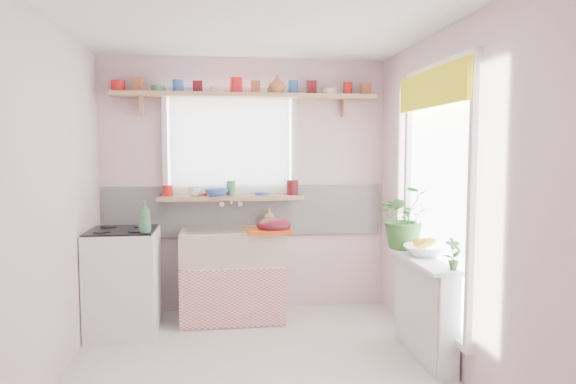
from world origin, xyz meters
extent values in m
plane|color=beige|center=(0.00, 0.00, 0.00)|extent=(3.20, 3.20, 0.00)
plane|color=white|center=(0.00, 0.00, 2.50)|extent=(3.20, 3.20, 0.00)
plane|color=silver|center=(0.00, 1.60, 1.25)|extent=(2.80, 0.00, 2.80)
plane|color=silver|center=(0.00, -1.60, 1.25)|extent=(2.80, 0.00, 2.80)
plane|color=silver|center=(-1.40, 0.00, 1.25)|extent=(0.00, 3.20, 3.20)
plane|color=silver|center=(1.40, 0.00, 1.25)|extent=(0.00, 3.20, 3.20)
cube|color=white|center=(0.00, 1.59, 1.00)|extent=(2.74, 0.03, 0.50)
cube|color=#C47F8A|center=(0.00, 1.58, 0.80)|extent=(2.74, 0.02, 0.12)
cube|color=white|center=(-0.15, 1.60, 1.65)|extent=(1.20, 0.01, 1.00)
cube|color=white|center=(-0.15, 1.53, 1.65)|extent=(1.15, 0.02, 0.95)
cube|color=white|center=(1.40, 0.20, 1.25)|extent=(0.01, 1.10, 1.90)
cube|color=yellow|center=(1.31, 0.20, 2.06)|extent=(0.03, 1.20, 0.28)
cube|color=white|center=(-0.15, 1.30, 0.28)|extent=(0.85, 0.55, 0.55)
cube|color=#E75143|center=(-0.15, 1.02, 0.28)|extent=(0.95, 0.02, 0.53)
cube|color=beige|center=(-0.15, 1.30, 0.70)|extent=(0.95, 0.55, 0.30)
cylinder|color=silver|center=(-0.15, 1.55, 1.10)|extent=(0.03, 0.22, 0.03)
cube|color=white|center=(-1.10, 1.05, 0.45)|extent=(0.58, 0.58, 0.90)
cube|color=black|center=(-1.10, 1.05, 0.91)|extent=(0.56, 0.56, 0.02)
cylinder|color=black|center=(-1.24, 0.91, 0.92)|extent=(0.14, 0.14, 0.01)
cylinder|color=black|center=(-0.96, 0.91, 0.92)|extent=(0.14, 0.14, 0.01)
cylinder|color=black|center=(-1.24, 1.19, 0.92)|extent=(0.14, 0.14, 0.01)
cylinder|color=black|center=(-0.96, 1.19, 0.92)|extent=(0.14, 0.14, 0.01)
cube|color=white|center=(1.30, 0.20, 0.38)|extent=(0.15, 0.90, 0.75)
cube|color=white|center=(1.27, 0.20, 0.76)|extent=(0.22, 0.95, 0.03)
cube|color=tan|center=(-0.15, 1.48, 1.14)|extent=(1.40, 0.22, 0.04)
cube|color=tan|center=(0.00, 1.47, 2.12)|extent=(2.52, 0.24, 0.04)
cylinder|color=red|center=(-1.18, 1.47, 2.20)|extent=(0.11, 0.11, 0.12)
cylinder|color=#A55133|center=(-1.00, 1.47, 2.20)|extent=(0.11, 0.11, 0.12)
cylinder|color=#3F7F4C|center=(-0.82, 1.47, 2.17)|extent=(0.11, 0.11, 0.06)
cylinder|color=#3359A5|center=(-0.64, 1.47, 2.20)|extent=(0.11, 0.11, 0.12)
cylinder|color=#590F14|center=(-0.45, 1.47, 2.20)|extent=(0.11, 0.11, 0.12)
cylinder|color=silver|center=(-0.27, 1.47, 2.17)|extent=(0.11, 0.11, 0.06)
cylinder|color=red|center=(-0.09, 1.47, 2.20)|extent=(0.11, 0.11, 0.12)
cylinder|color=#A55133|center=(0.09, 1.47, 2.20)|extent=(0.11, 0.11, 0.12)
cylinder|color=#3F7F4C|center=(0.27, 1.47, 2.17)|extent=(0.11, 0.11, 0.06)
cylinder|color=#3359A5|center=(0.45, 1.47, 2.20)|extent=(0.11, 0.11, 0.12)
cylinder|color=#590F14|center=(0.64, 1.47, 2.20)|extent=(0.11, 0.11, 0.12)
cylinder|color=silver|center=(0.82, 1.47, 2.17)|extent=(0.11, 0.11, 0.06)
cylinder|color=red|center=(1.00, 1.47, 2.20)|extent=(0.11, 0.11, 0.12)
cylinder|color=#A55133|center=(1.18, 1.47, 2.20)|extent=(0.11, 0.11, 0.12)
cylinder|color=red|center=(-0.77, 1.48, 1.22)|extent=(0.11, 0.11, 0.12)
cylinder|color=#A55133|center=(-0.46, 1.48, 1.22)|extent=(0.11, 0.11, 0.12)
cylinder|color=#3F7F4C|center=(-0.15, 1.48, 1.19)|extent=(0.11, 0.11, 0.06)
cylinder|color=#3359A5|center=(0.16, 1.48, 1.22)|extent=(0.11, 0.11, 0.12)
cylinder|color=#590F14|center=(0.47, 1.48, 1.22)|extent=(0.11, 0.11, 0.12)
cube|color=#DB4F13|center=(0.18, 1.10, 0.87)|extent=(0.40, 0.31, 0.04)
ellipsoid|color=#5C0F1D|center=(0.22, 1.10, 0.92)|extent=(0.41, 0.41, 0.14)
imported|color=#376D2B|center=(1.28, 0.60, 1.04)|extent=(0.49, 0.43, 0.53)
imported|color=silver|center=(1.33, 0.29, 0.82)|extent=(0.42, 0.42, 0.08)
imported|color=#335C24|center=(1.33, -0.20, 0.89)|extent=(0.14, 0.11, 0.23)
imported|color=#F2E46B|center=(0.22, 1.50, 0.94)|extent=(0.10, 0.10, 0.18)
imported|color=white|center=(-0.50, 1.43, 1.21)|extent=(0.14, 0.14, 0.09)
imported|color=#3860B9|center=(-0.29, 1.42, 1.19)|extent=(0.28, 0.28, 0.07)
imported|color=#B36037|center=(0.29, 1.41, 2.23)|extent=(0.17, 0.17, 0.17)
imported|color=#3C784D|center=(-0.88, 0.85, 1.05)|extent=(0.11, 0.11, 0.27)
sphere|color=orange|center=(1.33, 0.29, 0.88)|extent=(0.08, 0.08, 0.08)
sphere|color=orange|center=(1.39, 0.32, 0.88)|extent=(0.08, 0.08, 0.08)
sphere|color=orange|center=(1.28, 0.31, 0.88)|extent=(0.08, 0.08, 0.08)
cylinder|color=gold|center=(1.35, 0.24, 0.89)|extent=(0.18, 0.04, 0.10)
camera|label=1|loc=(-0.26, -3.50, 1.61)|focal=32.00mm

